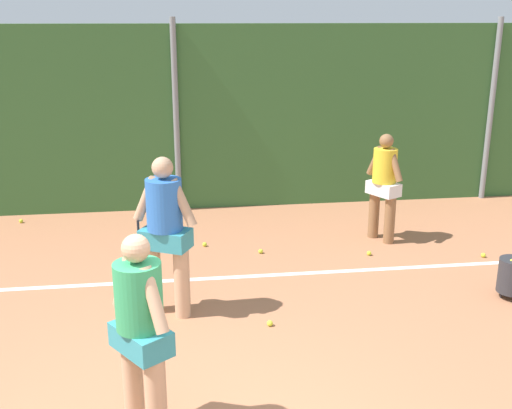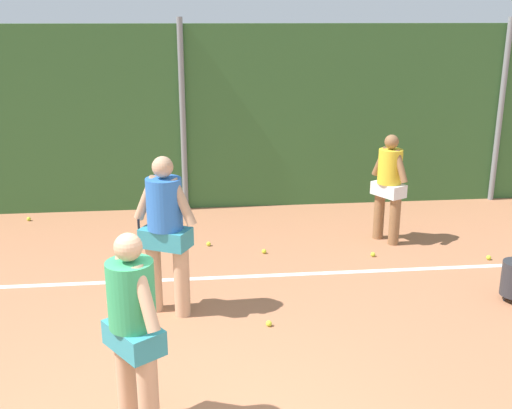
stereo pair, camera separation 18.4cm
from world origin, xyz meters
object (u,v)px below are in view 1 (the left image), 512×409
at_px(player_backcourt_far, 384,182).
at_px(tennis_ball_10, 205,244).
at_px(player_foreground_near, 140,326).
at_px(tennis_ball_2, 119,268).
at_px(player_midcourt, 165,229).
at_px(tennis_ball_8, 21,221).
at_px(tennis_ball_6, 270,323).
at_px(tennis_ball_13, 483,255).
at_px(tennis_ball_9, 261,251).
at_px(tennis_ball_3, 369,253).

height_order(player_backcourt_far, tennis_ball_10, player_backcourt_far).
xyz_separation_m(player_foreground_near, tennis_ball_2, (-0.48, 3.47, -0.95)).
xyz_separation_m(player_foreground_near, player_midcourt, (0.18, 2.13, 0.06)).
bearing_deg(tennis_ball_8, tennis_ball_6, -48.91).
bearing_deg(player_backcourt_far, tennis_ball_2, 71.49).
distance_m(tennis_ball_6, tennis_ball_13, 3.70).
bearing_deg(tennis_ball_10, tennis_ball_8, 153.12).
height_order(tennis_ball_9, tennis_ball_13, same).
relative_size(tennis_ball_6, tennis_ball_13, 1.00).
bearing_deg(tennis_ball_13, player_backcourt_far, 143.64).
xyz_separation_m(tennis_ball_3, tennis_ball_9, (-1.54, 0.29, 0.00)).
distance_m(tennis_ball_3, tennis_ball_8, 5.73).
bearing_deg(tennis_ball_13, tennis_ball_10, 166.11).
bearing_deg(tennis_ball_13, player_foreground_near, -144.85).
bearing_deg(tennis_ball_2, tennis_ball_10, 32.50).
relative_size(player_foreground_near, tennis_ball_6, 26.36).
relative_size(player_foreground_near, tennis_ball_2, 26.36).
bearing_deg(tennis_ball_6, tennis_ball_9, 84.56).
xyz_separation_m(player_backcourt_far, tennis_ball_10, (-2.70, 0.07, -0.89)).
distance_m(tennis_ball_9, tennis_ball_10, 0.88).
bearing_deg(tennis_ball_2, player_backcourt_far, 10.05).
distance_m(player_midcourt, tennis_ball_8, 4.47).
height_order(player_backcourt_far, tennis_ball_6, player_backcourt_far).
bearing_deg(tennis_ball_2, tennis_ball_6, -45.50).
height_order(player_midcourt, tennis_ball_13, player_midcourt).
xyz_separation_m(player_midcourt, tennis_ball_9, (1.32, 1.71, -1.01)).
xyz_separation_m(tennis_ball_2, tennis_ball_6, (1.78, -1.81, 0.00)).
bearing_deg(tennis_ball_8, tennis_ball_13, -19.76).
xyz_separation_m(player_midcourt, tennis_ball_6, (1.12, -0.47, -1.01)).
xyz_separation_m(player_foreground_near, tennis_ball_9, (1.50, 3.84, -0.95)).
xyz_separation_m(player_backcourt_far, tennis_ball_2, (-3.90, -0.69, -0.89)).
height_order(player_foreground_near, tennis_ball_10, player_foreground_near).
bearing_deg(player_midcourt, player_backcourt_far, -120.86).
height_order(player_foreground_near, tennis_ball_9, player_foreground_near).
bearing_deg(player_midcourt, tennis_ball_6, -175.75).
xyz_separation_m(tennis_ball_8, tennis_ball_9, (3.76, -1.90, 0.00)).
bearing_deg(tennis_ball_9, tennis_ball_10, 153.70).
distance_m(tennis_ball_2, tennis_ball_13, 5.12).
bearing_deg(player_midcourt, tennis_ball_9, -100.71).
height_order(tennis_ball_3, tennis_ball_6, same).
distance_m(tennis_ball_3, tennis_ball_9, 1.56).
xyz_separation_m(player_foreground_near, tennis_ball_13, (4.63, 3.26, -0.95)).
relative_size(tennis_ball_8, tennis_ball_9, 1.00).
bearing_deg(player_foreground_near, tennis_ball_8, 166.17).
xyz_separation_m(player_midcourt, tennis_ball_3, (2.86, 1.43, -1.01)).
bearing_deg(player_midcourt, player_foreground_near, 112.12).
bearing_deg(tennis_ball_6, player_midcourt, 157.27).
bearing_deg(player_foreground_near, tennis_ball_13, 89.83).
height_order(player_foreground_near, player_backcourt_far, player_foreground_near).
distance_m(tennis_ball_2, tennis_ball_3, 3.53).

